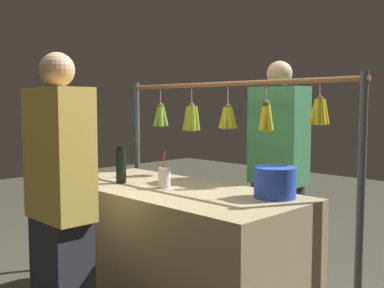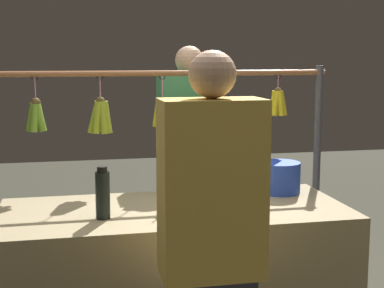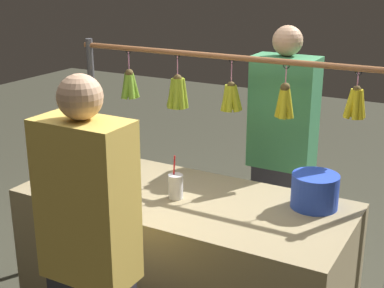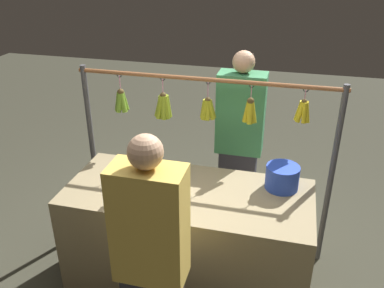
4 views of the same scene
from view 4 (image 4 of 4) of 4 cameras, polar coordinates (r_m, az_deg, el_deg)
ground_plane at (r=3.37m, az=-0.51°, el=-18.27°), size 12.00×12.00×0.00m
market_counter at (r=3.09m, az=-0.54°, el=-12.90°), size 1.72×0.75×0.81m
display_rack at (r=3.16m, az=1.34°, el=2.49°), size 2.02×0.14×1.50m
water_bottle at (r=2.80m, az=-8.34°, el=-4.75°), size 0.07×0.07×0.25m
blue_bucket at (r=2.92m, az=12.44°, el=-4.54°), size 0.23×0.23×0.17m
drink_cup at (r=2.80m, az=-1.32°, el=-5.74°), size 0.08×0.08×0.22m
vendor_person at (r=3.50m, az=6.54°, el=-0.40°), size 0.39×0.21×1.62m
customer_person at (r=2.31m, az=-5.69°, el=-17.01°), size 0.38×0.20×1.58m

